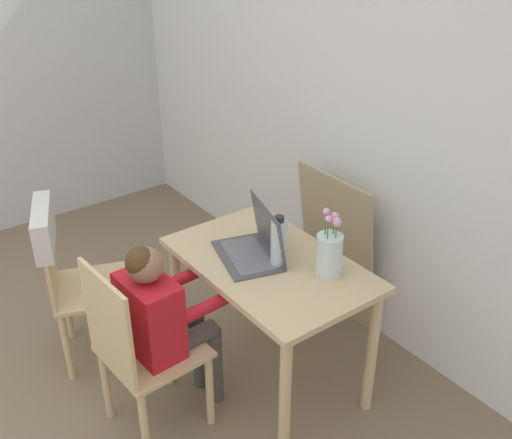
{
  "coord_description": "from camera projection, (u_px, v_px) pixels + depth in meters",
  "views": [
    {
      "loc": [
        2.0,
        0.04,
        2.17
      ],
      "look_at": [
        0.1,
        1.46,
        0.88
      ],
      "focal_mm": 42.0,
      "sensor_mm": 36.0,
      "label": 1
    }
  ],
  "objects": [
    {
      "name": "wall_back",
      "position": [
        368.0,
        104.0,
        3.0
      ],
      "size": [
        6.4,
        0.05,
        2.5
      ],
      "color": "white",
      "rests_on": "ground_plane"
    },
    {
      "name": "chair_occupied",
      "position": [
        139.0,
        351.0,
        2.57
      ],
      "size": [
        0.42,
        0.42,
        0.88
      ],
      "rotation": [
        0.0,
        0.0,
        3.2
      ],
      "color": "#D6B784",
      "rests_on": "ground_plane"
    },
    {
      "name": "flower_vase",
      "position": [
        329.0,
        252.0,
        2.59
      ],
      "size": [
        0.12,
        0.12,
        0.31
      ],
      "color": "silver",
      "rests_on": "dining_table"
    },
    {
      "name": "laptop",
      "position": [
        256.0,
        244.0,
        2.75
      ],
      "size": [
        0.41,
        0.34,
        0.25
      ],
      "rotation": [
        0.0,
        0.0,
        -0.29
      ],
      "color": "#4C4C51",
      "rests_on": "dining_table"
    },
    {
      "name": "chair_spare",
      "position": [
        65.0,
        260.0,
        2.94
      ],
      "size": [
        0.53,
        0.55,
        0.89
      ],
      "rotation": [
        0.0,
        0.0,
        2.77
      ],
      "color": "#D6B784",
      "rests_on": "ground_plane"
    },
    {
      "name": "water_bottle",
      "position": [
        279.0,
        243.0,
        2.65
      ],
      "size": [
        0.07,
        0.07,
        0.25
      ],
      "color": "silver",
      "rests_on": "dining_table"
    },
    {
      "name": "person_seated",
      "position": [
        162.0,
        315.0,
        2.58
      ],
      "size": [
        0.33,
        0.44,
        0.94
      ],
      "rotation": [
        0.0,
        0.0,
        3.2
      ],
      "color": "red",
      "rests_on": "ground_plane"
    },
    {
      "name": "cardboard_panel",
      "position": [
        336.0,
        247.0,
        3.33
      ],
      "size": [
        0.54,
        0.14,
        0.9
      ],
      "color": "tan",
      "rests_on": "ground_plane"
    },
    {
      "name": "dining_table",
      "position": [
        269.0,
        281.0,
        2.78
      ],
      "size": [
        0.98,
        0.61,
        0.7
      ],
      "color": "#D6B784",
      "rests_on": "ground_plane"
    }
  ]
}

